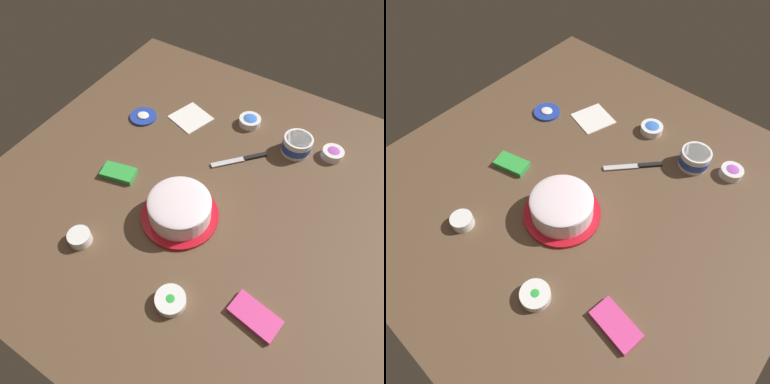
% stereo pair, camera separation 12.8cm
% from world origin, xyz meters
% --- Properties ---
extents(ground_plane, '(1.54, 1.54, 0.00)m').
position_xyz_m(ground_plane, '(0.00, 0.00, 0.00)').
color(ground_plane, brown).
extents(frosted_cake, '(0.28, 0.28, 0.11)m').
position_xyz_m(frosted_cake, '(-0.01, 0.14, 0.05)').
color(frosted_cake, red).
rests_on(frosted_cake, ground_plane).
extents(frosting_tub, '(0.12, 0.12, 0.07)m').
position_xyz_m(frosting_tub, '(-0.24, -0.38, 0.04)').
color(frosting_tub, white).
rests_on(frosting_tub, ground_plane).
extents(frosting_tub_lid, '(0.12, 0.12, 0.02)m').
position_xyz_m(frosting_tub_lid, '(0.42, -0.21, 0.01)').
color(frosting_tub_lid, '#233DAD').
rests_on(frosting_tub_lid, ground_plane).
extents(spreading_knife, '(0.17, 0.19, 0.01)m').
position_xyz_m(spreading_knife, '(-0.08, -0.22, 0.01)').
color(spreading_knife, silver).
rests_on(spreading_knife, ground_plane).
extents(sprinkle_bowl_rainbow, '(0.09, 0.09, 0.04)m').
position_xyz_m(sprinkle_bowl_rainbow, '(-0.38, -0.43, 0.02)').
color(sprinkle_bowl_rainbow, white).
rests_on(sprinkle_bowl_rainbow, ground_plane).
extents(sprinkle_bowl_green, '(0.10, 0.10, 0.03)m').
position_xyz_m(sprinkle_bowl_green, '(-0.16, 0.42, 0.02)').
color(sprinkle_bowl_green, white).
rests_on(sprinkle_bowl_green, ground_plane).
extents(sprinkle_bowl_pink, '(0.08, 0.08, 0.04)m').
position_xyz_m(sprinkle_bowl_pink, '(0.22, 0.41, 0.02)').
color(sprinkle_bowl_pink, white).
rests_on(sprinkle_bowl_pink, ground_plane).
extents(sprinkle_bowl_blue, '(0.10, 0.10, 0.04)m').
position_xyz_m(sprinkle_bowl_blue, '(-0.01, -0.42, 0.02)').
color(sprinkle_bowl_blue, white).
rests_on(sprinkle_bowl_blue, ground_plane).
extents(candy_box_lower, '(0.16, 0.10, 0.02)m').
position_xyz_m(candy_box_lower, '(-0.40, 0.33, 0.01)').
color(candy_box_lower, '#E53D8E').
rests_on(candy_box_lower, ground_plane).
extents(candy_box_upper, '(0.14, 0.10, 0.02)m').
position_xyz_m(candy_box_upper, '(0.30, 0.11, 0.01)').
color(candy_box_upper, green).
rests_on(candy_box_upper, ground_plane).
extents(paper_napkin, '(0.19, 0.19, 0.01)m').
position_xyz_m(paper_napkin, '(0.23, -0.32, 0.00)').
color(paper_napkin, white).
rests_on(paper_napkin, ground_plane).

